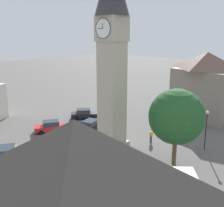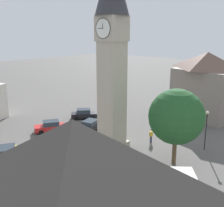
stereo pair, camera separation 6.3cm
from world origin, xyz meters
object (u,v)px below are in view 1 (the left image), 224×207
(car_green_alley, at_px, (84,114))
(tree, at_px, (176,117))
(building_terrace_right, at_px, (205,85))
(road_sign, at_px, (79,140))
(car_silver_kerb, at_px, (122,164))
(car_white_side, at_px, (50,126))
(car_black_far, at_px, (91,125))
(pedestrian, at_px, (151,135))
(car_red_corner, at_px, (40,192))
(car_blue_kerb, at_px, (7,154))
(lamp_post, at_px, (206,124))
(clock_tower, at_px, (112,38))

(car_green_alley, bearing_deg, tree, 167.30)
(building_terrace_right, relative_size, road_sign, 3.76)
(tree, height_order, road_sign, tree)
(car_green_alley, relative_size, road_sign, 1.50)
(car_silver_kerb, distance_m, car_green_alley, 17.78)
(car_white_side, bearing_deg, building_terrace_right, -121.68)
(car_black_far, distance_m, car_green_alley, 5.71)
(car_silver_kerb, relative_size, pedestrian, 2.58)
(car_red_corner, xyz_separation_m, road_sign, (3.92, -7.61, 1.14))
(car_silver_kerb, xyz_separation_m, car_red_corner, (1.72, 8.11, 0.00))
(car_blue_kerb, relative_size, car_white_side, 1.00)
(car_green_alley, height_order, building_terrace_right, building_terrace_right)
(car_silver_kerb, xyz_separation_m, car_green_alley, (15.32, -9.02, 0.00))
(tree, bearing_deg, lamp_post, -98.58)
(car_black_far, bearing_deg, car_silver_kerb, 150.77)
(car_white_side, bearing_deg, car_green_alley, -82.25)
(road_sign, bearing_deg, pedestrian, -112.83)
(car_black_far, distance_m, tree, 14.20)
(building_terrace_right, bearing_deg, car_blue_kerb, 73.49)
(clock_tower, relative_size, car_silver_kerb, 4.95)
(clock_tower, relative_size, car_green_alley, 5.14)
(car_black_far, height_order, building_terrace_right, building_terrace_right)
(clock_tower, relative_size, tree, 2.73)
(car_silver_kerb, relative_size, lamp_post, 0.93)
(road_sign, bearing_deg, car_red_corner, 117.26)
(car_blue_kerb, distance_m, car_white_side, 9.23)
(car_white_side, bearing_deg, clock_tower, -167.67)
(car_silver_kerb, bearing_deg, pedestrian, -75.62)
(car_green_alley, bearing_deg, lamp_post, -175.93)
(car_blue_kerb, xyz_separation_m, road_sign, (-4.67, -5.90, 1.14))
(building_terrace_right, bearing_deg, car_white_side, 58.32)
(car_blue_kerb, bearing_deg, car_white_side, -64.10)
(building_terrace_right, bearing_deg, lamp_post, 115.55)
(car_green_alley, bearing_deg, building_terrace_right, -135.71)
(car_black_far, bearing_deg, car_blue_kerb, 91.05)
(car_black_far, xyz_separation_m, road_sign, (-4.90, 6.39, 1.14))
(clock_tower, xyz_separation_m, car_black_far, (5.67, -1.91, -11.87))
(clock_tower, height_order, building_terrace_right, clock_tower)
(car_black_far, relative_size, pedestrian, 2.62)
(building_terrace_right, height_order, lamp_post, building_terrace_right)
(tree, height_order, lamp_post, tree)
(car_white_side, bearing_deg, car_blue_kerb, 115.90)
(car_blue_kerb, relative_size, lamp_post, 0.94)
(car_silver_kerb, distance_m, car_red_corner, 8.29)
(car_white_side, xyz_separation_m, pedestrian, (-12.29, -6.11, 0.25))
(car_white_side, bearing_deg, tree, -170.19)
(car_silver_kerb, relative_size, car_black_far, 0.99)
(clock_tower, xyz_separation_m, car_white_side, (9.48, 2.07, -11.87))
(car_black_far, height_order, pedestrian, pedestrian)
(clock_tower, distance_m, car_green_alley, 16.60)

